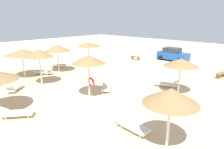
# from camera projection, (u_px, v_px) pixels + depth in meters

# --- Properties ---
(ground_plane) EXTENTS (80.00, 80.00, 0.00)m
(ground_plane) POSITION_uv_depth(u_px,v_px,m) (83.00, 100.00, 13.95)
(ground_plane) COLOR #DBBA8C
(parasol_1) EXTENTS (2.36, 2.36, 3.07)m
(parasol_1) POSITION_uv_depth(u_px,v_px,m) (88.00, 60.00, 13.60)
(parasol_1) COLOR silver
(parasol_1) RESTS_ON ground
(parasol_2) EXTENTS (2.64, 2.64, 2.89)m
(parasol_2) POSITION_uv_depth(u_px,v_px,m) (57.00, 48.00, 20.42)
(parasol_2) COLOR silver
(parasol_2) RESTS_ON ground
(parasol_4) EXTENTS (2.47, 2.47, 2.70)m
(parasol_4) POSITION_uv_depth(u_px,v_px,m) (181.00, 62.00, 14.39)
(parasol_4) COLOR silver
(parasol_4) RESTS_ON ground
(parasol_5) EXTENTS (2.28, 2.28, 3.06)m
(parasol_5) POSITION_uv_depth(u_px,v_px,m) (39.00, 53.00, 16.34)
(parasol_5) COLOR silver
(parasol_5) RESTS_ON ground
(parasol_6) EXTENTS (2.33, 2.33, 2.76)m
(parasol_6) POSITION_uv_depth(u_px,v_px,m) (171.00, 96.00, 8.14)
(parasol_6) COLOR silver
(parasol_6) RESTS_ON ground
(parasol_7) EXTENTS (3.09, 3.09, 2.70)m
(parasol_7) POSITION_uv_depth(u_px,v_px,m) (22.00, 52.00, 18.66)
(parasol_7) COLOR silver
(parasol_7) RESTS_ON ground
(parasol_8) EXTENTS (2.97, 2.97, 2.71)m
(parasol_8) POSITION_uv_depth(u_px,v_px,m) (88.00, 44.00, 23.98)
(parasol_8) COLOR silver
(parasol_8) RESTS_ON ground
(lounger_0) EXTENTS (1.70, 1.89, 0.64)m
(lounger_0) POSITION_uv_depth(u_px,v_px,m) (15.00, 113.00, 11.36)
(lounger_0) COLOR silver
(lounger_0) RESTS_ON ground
(lounger_1) EXTENTS (1.73, 1.87, 0.64)m
(lounger_1) POSITION_uv_depth(u_px,v_px,m) (106.00, 86.00, 15.76)
(lounger_1) COLOR silver
(lounger_1) RESTS_ON ground
(lounger_2) EXTENTS (1.74, 1.86, 0.64)m
(lounger_2) POSITION_uv_depth(u_px,v_px,m) (58.00, 65.00, 22.99)
(lounger_2) COLOR silver
(lounger_2) RESTS_ON ground
(lounger_4) EXTENTS (1.99, 1.23, 0.72)m
(lounger_4) POSITION_uv_depth(u_px,v_px,m) (167.00, 84.00, 16.33)
(lounger_4) COLOR silver
(lounger_4) RESTS_ON ground
(lounger_5) EXTENTS (1.68, 1.84, 0.78)m
(lounger_5) POSITION_uv_depth(u_px,v_px,m) (14.00, 87.00, 15.44)
(lounger_5) COLOR silver
(lounger_5) RESTS_ON ground
(lounger_6) EXTENTS (1.94, 0.74, 0.66)m
(lounger_6) POSITION_uv_depth(u_px,v_px,m) (131.00, 125.00, 10.07)
(lounger_6) COLOR silver
(lounger_6) RESTS_ON ground
(lounger_7) EXTENTS (1.96, 1.48, 0.72)m
(lounger_7) POSITION_uv_depth(u_px,v_px,m) (44.00, 72.00, 19.97)
(lounger_7) COLOR silver
(lounger_7) RESTS_ON ground
(bench_0) EXTENTS (0.64, 1.55, 0.49)m
(bench_0) POSITION_uv_depth(u_px,v_px,m) (221.00, 74.00, 18.92)
(bench_0) COLOR brown
(bench_0) RESTS_ON ground
(bench_1) EXTENTS (1.54, 0.58, 0.49)m
(bench_1) POSITION_uv_depth(u_px,v_px,m) (135.00, 57.00, 27.00)
(bench_1) COLOR brown
(bench_1) RESTS_ON ground
(parked_car) EXTENTS (4.04, 2.07, 1.72)m
(parked_car) POSITION_uv_depth(u_px,v_px,m) (173.00, 54.00, 26.39)
(parked_car) COLOR #194C9E
(parked_car) RESTS_ON ground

